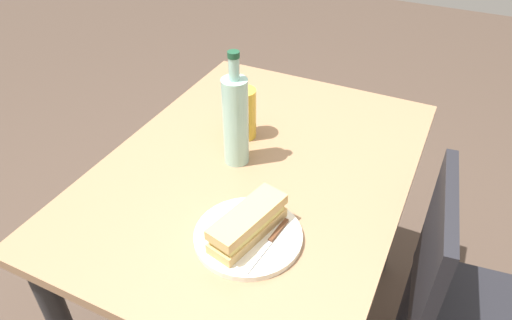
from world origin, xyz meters
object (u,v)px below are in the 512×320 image
chair_far (457,308)px  knife_near (270,241)px  plate_near (248,236)px  dining_table (256,200)px  baguette_sandwich_near (248,223)px  water_bottle (236,120)px  beer_glass (243,113)px

chair_far → knife_near: size_ratio=4.86×
chair_far → plate_near: bearing=-64.0°
dining_table → chair_far: size_ratio=1.26×
dining_table → knife_near: size_ratio=6.11×
chair_far → baguette_sandwich_near: bearing=-64.0°
plate_near → knife_near: knife_near is taller
dining_table → plate_near: (0.25, 0.10, 0.13)m
knife_near → water_bottle: (-0.26, -0.22, 0.12)m
knife_near → dining_table: bearing=-148.3°
water_bottle → beer_glass: size_ratio=2.12×
dining_table → chair_far: bearing=89.1°
water_bottle → baguette_sandwich_near: bearing=32.5°
beer_glass → chair_far: bearing=79.5°
baguette_sandwich_near → chair_far: bearing=116.0°
baguette_sandwich_near → beer_glass: size_ratio=1.40×
chair_far → beer_glass: size_ratio=5.66×
dining_table → chair_far: (0.01, 0.60, -0.15)m
baguette_sandwich_near → dining_table: bearing=-158.1°
dining_table → plate_near: size_ratio=4.39×
dining_table → beer_glass: 0.26m
chair_far → baguette_sandwich_near: chair_far is taller
water_bottle → beer_glass: 0.14m
plate_near → water_bottle: (-0.25, -0.16, 0.13)m
dining_table → chair_far: 0.62m
chair_far → baguette_sandwich_near: 0.64m
dining_table → chair_far: chair_far is taller
beer_glass → plate_near: bearing=28.2°
plate_near → knife_near: 0.06m
chair_far → knife_near: bearing=-61.0°
knife_near → water_bottle: 0.36m
plate_near → water_bottle: size_ratio=0.77×
dining_table → water_bottle: bearing=-90.5°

